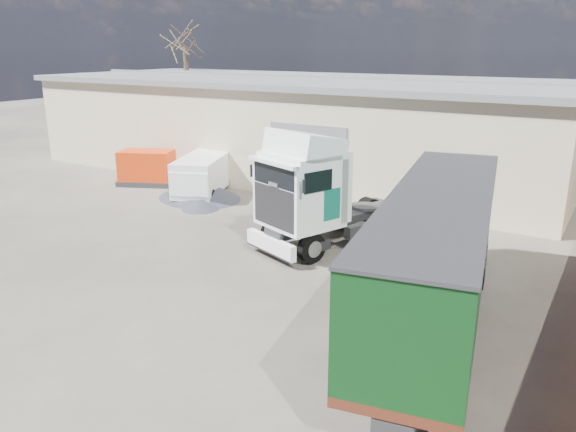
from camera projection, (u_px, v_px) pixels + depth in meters
The scene contains 8 objects.
ground at pixel (204, 282), 17.50m from camera, with size 120.00×120.00×0.00m, color #292721.
warehouse at pixel (299, 124), 32.76m from camera, with size 30.60×12.60×5.42m.
bare_tree at pixel (184, 33), 40.50m from camera, with size 4.00×4.00×9.60m.
tractor_unit at pixel (318, 198), 20.00m from camera, with size 4.55×6.84×4.37m.
box_trailer at pixel (438, 247), 14.02m from camera, with size 4.32×11.24×3.66m.
panel_van at pixel (202, 175), 27.42m from camera, with size 3.48×4.97×1.88m.
orange_skip at pixel (147, 170), 29.57m from camera, with size 3.36×2.83×1.79m.
gravel_heap at pixel (199, 189), 27.03m from camera, with size 5.82×5.82×0.95m.
Camera 1 is at (10.68, -12.38, 7.06)m, focal length 35.00 mm.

